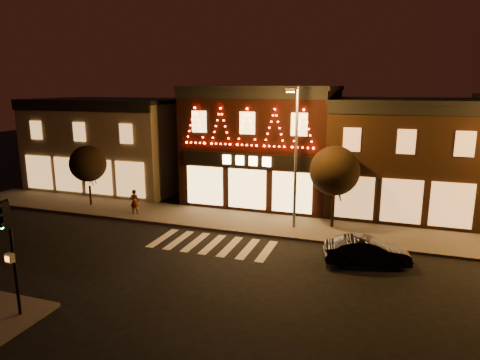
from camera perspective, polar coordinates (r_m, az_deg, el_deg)
The scene contains 11 objects.
ground at distance 19.79m, azimuth -8.22°, elevation -12.43°, with size 120.00×120.00×0.00m, color black.
sidewalk_far at distance 26.07m, azimuth 3.80°, elevation -5.95°, with size 44.00×4.00×0.15m, color #47423D.
building_left at distance 37.04m, azimuth -16.57°, elevation 4.74°, with size 12.20×8.28×7.30m.
building_pulp at distance 31.31m, azimuth 3.24°, elevation 4.84°, with size 10.20×8.34×8.30m.
building_right_a at distance 30.26m, azimuth 20.85°, elevation 3.02°, with size 9.20×8.28×7.50m.
traffic_signal_near at distance 16.93m, azimuth -28.59°, elevation -6.57°, with size 0.33×0.45×4.33m.
streetlamp_mid at distance 24.21m, azimuth 7.37°, elevation 4.30°, with size 0.51×1.85×8.10m.
tree_left at distance 31.15m, azimuth -19.65°, elevation 2.06°, with size 2.49×2.49×4.17m.
tree_right at distance 25.15m, azimuth 12.52°, elevation 1.20°, with size 2.87×2.87×4.81m.
dark_sedan at distance 21.28m, azimuth 16.54°, elevation -9.10°, with size 1.38×3.97×1.31m, color black.
pedestrian at distance 28.51m, azimuth -13.91°, elevation -2.83°, with size 0.59×0.39×1.62m, color gray.
Camera 1 is at (8.37, -15.91, 8.26)m, focal length 31.94 mm.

